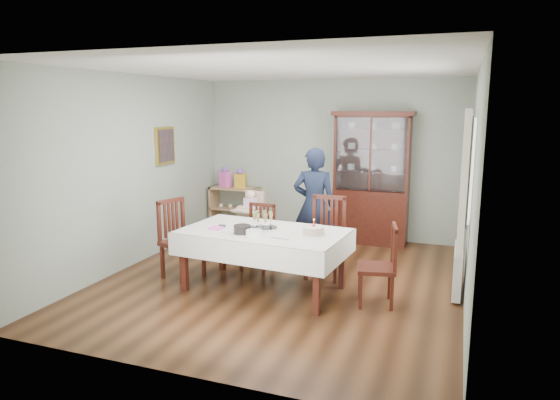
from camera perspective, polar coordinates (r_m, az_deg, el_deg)
The scene contains 25 objects.
floor at distance 6.64m, azimuth 0.23°, elevation -9.17°, with size 5.00×5.00×0.00m, color #593319.
room_shell at distance 6.77m, azimuth 1.77°, elevation 6.01°, with size 5.00×5.00×5.00m.
dining_table at distance 6.21m, azimuth -1.87°, elevation -6.85°, with size 2.09×1.31×0.76m.
china_cabinet at distance 8.33m, azimuth 10.43°, elevation 2.69°, with size 1.30×0.48×2.18m.
sideboard at distance 9.22m, azimuth -5.20°, elevation -0.97°, with size 0.90×0.38×0.80m.
picture_frame at distance 7.99m, azimuth -12.99°, elevation 6.07°, with size 0.04×0.48×0.58m, color gold.
window at distance 6.22m, azimuth 20.90°, elevation 3.46°, with size 0.04×1.02×1.22m, color white.
curtain_left at distance 5.62m, azimuth 20.28°, elevation 1.76°, with size 0.07×0.30×1.55m, color silver.
curtain_right at distance 6.85m, azimuth 20.30°, elevation 3.26°, with size 0.07×0.30×1.55m, color silver.
radiator at distance 6.48m, azimuth 19.63°, elevation -7.53°, with size 0.10×0.80×0.55m, color white.
chair_far_left at distance 7.01m, azimuth -2.57°, elevation -5.78°, with size 0.42×0.42×0.91m.
chair_far_right at distance 6.72m, azimuth 5.16°, elevation -6.10°, with size 0.48×0.48×1.07m.
chair_end_left at distance 6.80m, azimuth -11.14°, elevation -6.17°, with size 0.59×0.59×1.04m.
chair_end_right at distance 5.91m, azimuth 11.05°, elevation -9.07°, with size 0.50×0.50×0.94m.
woman at distance 7.22m, azimuth 3.93°, elevation -0.63°, with size 0.61×0.40×1.68m, color black.
high_chair at distance 7.62m, azimuth -3.33°, elevation -3.45°, with size 0.52×0.52×1.01m.
champagne_tray at distance 6.17m, azimuth -1.95°, elevation -2.75°, with size 0.35×0.35×0.21m.
birthday_cake at distance 5.87m, azimuth 3.87°, elevation -3.56°, with size 0.29×0.29×0.20m.
plate_stack_dark at distance 5.98m, azimuth -4.34°, elevation -3.35°, with size 0.21×0.21×0.10m, color black.
plate_stack_white at distance 5.81m, azimuth -2.99°, elevation -3.85°, with size 0.19×0.19×0.08m, color white.
napkin_stack at distance 6.23m, azimuth -7.37°, elevation -3.20°, with size 0.15×0.15×0.02m, color #FB5CCC.
cutlery at distance 6.34m, azimuth -6.98°, elevation -2.97°, with size 0.12×0.18×0.01m, color silver, non-canonical shape.
cake_knife at distance 5.72m, azimuth -0.06°, elevation -4.42°, with size 0.25×0.02×0.01m, color silver.
gift_bag_pink at distance 9.18m, azimuth -6.29°, elevation 2.55°, with size 0.23×0.19×0.38m.
gift_bag_orange at distance 9.05m, azimuth -4.57°, elevation 2.42°, with size 0.22×0.18×0.36m.
Camera 1 is at (2.12, -5.88, 2.26)m, focal length 32.00 mm.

